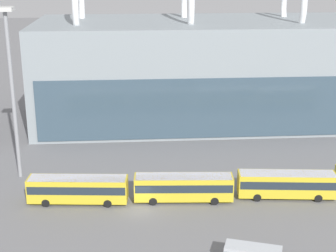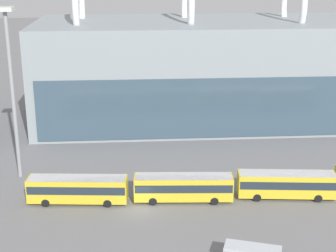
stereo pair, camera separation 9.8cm
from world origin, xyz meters
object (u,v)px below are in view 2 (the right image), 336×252
object	(u,v)px
shuttle_bus_1	(183,186)
shuttle_bus_2	(286,183)
airliner_at_gate_far	(133,83)
shuttle_bus_0	(78,188)
floodlight_mast	(11,73)

from	to	relation	value
shuttle_bus_1	shuttle_bus_2	world-z (taller)	same
shuttle_bus_1	shuttle_bus_2	bearing A→B (deg)	3.52
shuttle_bus_2	airliner_at_gate_far	bearing A→B (deg)	120.96
shuttle_bus_0	shuttle_bus_2	world-z (taller)	same
shuttle_bus_2	floodlight_mast	bearing A→B (deg)	170.84
airliner_at_gate_far	shuttle_bus_0	world-z (taller)	airliner_at_gate_far
airliner_at_gate_far	shuttle_bus_1	xyz separation A→B (m)	(5.88, -40.18, -3.88)
shuttle_bus_2	shuttle_bus_1	bearing A→B (deg)	-174.41
airliner_at_gate_far	shuttle_bus_2	bearing A→B (deg)	-149.96
shuttle_bus_0	shuttle_bus_2	distance (m)	26.12
shuttle_bus_0	floodlight_mast	bearing A→B (deg)	140.23
shuttle_bus_2	floodlight_mast	size ratio (longest dim) A/B	0.54
airliner_at_gate_far	floodlight_mast	size ratio (longest dim) A/B	1.68
shuttle_bus_0	shuttle_bus_1	world-z (taller)	same
floodlight_mast	shuttle_bus_1	bearing A→B (deg)	-22.93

